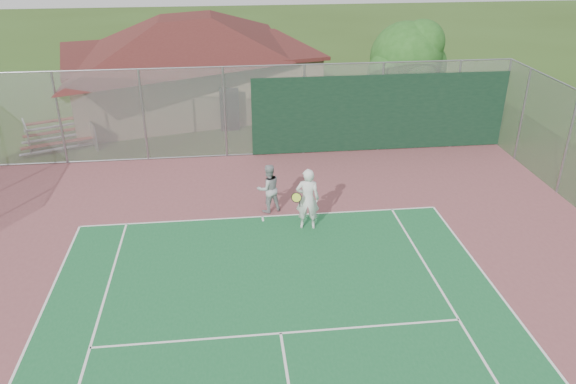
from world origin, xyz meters
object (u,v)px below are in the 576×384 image
(bleachers, at_px, (59,134))
(player_white_front, at_px, (307,199))
(clubhouse, at_px, (188,54))
(tree, at_px, (408,60))
(player_grey_back, at_px, (268,189))

(bleachers, distance_m, player_white_front, 11.86)
(clubhouse, bearing_deg, tree, -41.92)
(player_grey_back, bearing_deg, clubhouse, -95.00)
(clubhouse, relative_size, player_grey_back, 8.57)
(player_white_front, bearing_deg, tree, -115.55)
(clubhouse, bearing_deg, player_grey_back, -89.64)
(clubhouse, distance_m, bleachers, 7.26)
(tree, bearing_deg, clubhouse, 151.70)
(player_white_front, distance_m, player_grey_back, 1.58)
(tree, distance_m, player_grey_back, 9.31)
(clubhouse, bearing_deg, bleachers, -150.48)
(bleachers, relative_size, player_grey_back, 2.05)
(player_white_front, bearing_deg, player_grey_back, -39.68)
(bleachers, distance_m, player_grey_back, 10.30)
(player_grey_back, bearing_deg, bleachers, -58.84)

